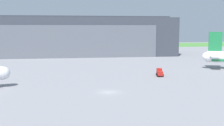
% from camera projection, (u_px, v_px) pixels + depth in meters
% --- Properties ---
extents(ground_plane, '(440.00, 440.00, 0.00)m').
position_uv_depth(ground_plane, '(108.00, 92.00, 67.12)').
color(ground_plane, gray).
extents(grass_field_strip, '(440.00, 56.00, 0.08)m').
position_uv_depth(grass_field_strip, '(82.00, 46.00, 244.52)').
color(grass_field_strip, '#4B8A3A').
rests_on(grass_field_strip, ground_plane).
extents(maintenance_hangar, '(108.06, 40.28, 22.23)m').
position_uv_depth(maintenance_hangar, '(77.00, 36.00, 161.82)').
color(maintenance_hangar, '#383D47').
rests_on(maintenance_hangar, ground_plane).
extents(pushback_tractor, '(2.70, 4.35, 2.35)m').
position_uv_depth(pushback_tractor, '(160.00, 73.00, 89.48)').
color(pushback_tractor, '#AD1E19').
rests_on(pushback_tractor, ground_plane).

